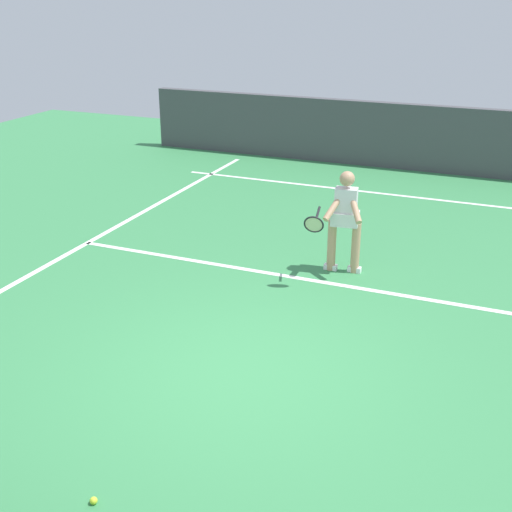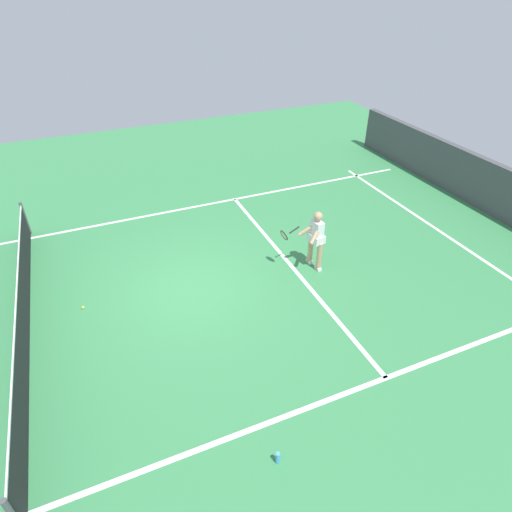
% 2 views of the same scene
% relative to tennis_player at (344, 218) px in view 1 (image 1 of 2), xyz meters
% --- Properties ---
extents(ground_plane, '(25.44, 25.44, 0.00)m').
position_rel_tennis_player_xyz_m(ground_plane, '(0.30, 3.08, -0.85)').
color(ground_plane, '#38844C').
extents(court_back_wall, '(12.93, 0.24, 1.50)m').
position_rel_tennis_player_xyz_m(court_back_wall, '(0.30, -6.41, -0.10)').
color(court_back_wall, '#47474C').
rests_on(court_back_wall, ground).
extents(baseline_marking, '(8.93, 0.10, 0.01)m').
position_rel_tennis_player_xyz_m(baseline_marking, '(0.30, -4.21, -0.84)').
color(baseline_marking, white).
rests_on(baseline_marking, ground).
extents(service_line_marking, '(7.93, 0.10, 0.01)m').
position_rel_tennis_player_xyz_m(service_line_marking, '(0.30, 0.49, -0.84)').
color(service_line_marking, white).
rests_on(service_line_marking, ground).
extents(tennis_player, '(0.72, 1.00, 1.55)m').
position_rel_tennis_player_xyz_m(tennis_player, '(0.00, 0.00, 0.00)').
color(tennis_player, tan).
rests_on(tennis_player, ground).
extents(tennis_ball_near, '(0.07, 0.07, 0.07)m').
position_rel_tennis_player_xyz_m(tennis_ball_near, '(0.58, 5.51, -0.81)').
color(tennis_ball_near, '#D1E533').
rests_on(tennis_ball_near, ground).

